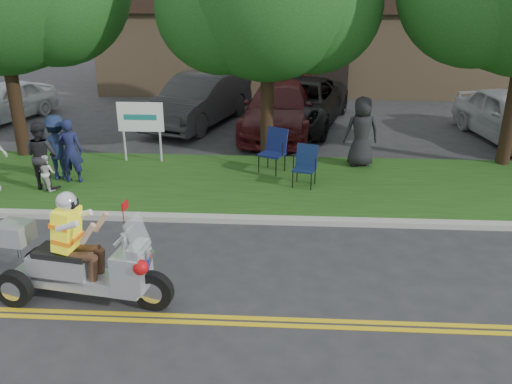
# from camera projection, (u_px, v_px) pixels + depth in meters

# --- Properties ---
(ground) EXTENTS (120.00, 120.00, 0.00)m
(ground) POSITION_uv_depth(u_px,v_px,m) (218.00, 302.00, 8.87)
(ground) COLOR #28282B
(ground) RESTS_ON ground
(centerline_near) EXTENTS (60.00, 0.10, 0.01)m
(centerline_near) POSITION_uv_depth(u_px,v_px,m) (214.00, 323.00, 8.33)
(centerline_near) COLOR gold
(centerline_near) RESTS_ON ground
(centerline_far) EXTENTS (60.00, 0.10, 0.01)m
(centerline_far) POSITION_uv_depth(u_px,v_px,m) (215.00, 317.00, 8.48)
(centerline_far) COLOR gold
(centerline_far) RESTS_ON ground
(curb) EXTENTS (60.00, 0.25, 0.12)m
(curb) POSITION_uv_depth(u_px,v_px,m) (236.00, 219.00, 11.66)
(curb) COLOR #A8A89E
(curb) RESTS_ON ground
(grass_verge) EXTENTS (60.00, 4.00, 0.10)m
(grass_verge) POSITION_uv_depth(u_px,v_px,m) (244.00, 183.00, 13.65)
(grass_verge) COLOR #1B4412
(grass_verge) RESTS_ON ground
(commercial_building) EXTENTS (18.00, 8.20, 4.00)m
(commercial_building) POSITION_uv_depth(u_px,v_px,m) (309.00, 38.00, 25.50)
(commercial_building) COLOR #9E7F5B
(commercial_building) RESTS_ON ground
(business_sign) EXTENTS (1.25, 0.06, 1.75)m
(business_sign) POSITION_uv_depth(u_px,v_px,m) (141.00, 120.00, 14.63)
(business_sign) COLOR silver
(business_sign) RESTS_ON ground
(trike_scooter) EXTENTS (2.92, 1.14, 1.91)m
(trike_scooter) POSITION_uv_depth(u_px,v_px,m) (78.00, 264.00, 8.70)
(trike_scooter) COLOR black
(trike_scooter) RESTS_ON ground
(lawn_chair_a) EXTENTS (0.81, 0.82, 1.13)m
(lawn_chair_a) POSITION_uv_depth(u_px,v_px,m) (274.00, 147.00, 14.11)
(lawn_chair_a) COLOR black
(lawn_chair_a) RESTS_ON grass_verge
(lawn_chair_b) EXTENTS (0.65, 0.66, 1.00)m
(lawn_chair_b) POSITION_uv_depth(u_px,v_px,m) (306.00, 163.00, 13.22)
(lawn_chair_b) COLOR black
(lawn_chair_b) RESTS_ON grass_verge
(spectator_adult_left) EXTENTS (0.60, 0.41, 1.62)m
(spectator_adult_left) POSITION_uv_depth(u_px,v_px,m) (71.00, 151.00, 13.30)
(spectator_adult_left) COLOR #181D43
(spectator_adult_left) RESTS_ON grass_verge
(spectator_adult_mid) EXTENTS (0.98, 0.88, 1.65)m
(spectator_adult_mid) POSITION_uv_depth(u_px,v_px,m) (42.00, 155.00, 12.91)
(spectator_adult_mid) COLOR black
(spectator_adult_mid) RESTS_ON grass_verge
(spectator_chair_a) EXTENTS (1.14, 0.76, 1.64)m
(spectator_chair_a) POSITION_uv_depth(u_px,v_px,m) (57.00, 147.00, 13.51)
(spectator_chair_a) COLOR #192747
(spectator_chair_a) RESTS_ON grass_verge
(spectator_chair_b) EXTENTS (0.98, 0.69, 1.88)m
(spectator_chair_b) POSITION_uv_depth(u_px,v_px,m) (362.00, 132.00, 14.37)
(spectator_chair_b) COLOR black
(spectator_chair_b) RESTS_ON grass_verge
(child_right) EXTENTS (0.55, 0.52, 0.90)m
(child_right) POSITION_uv_depth(u_px,v_px,m) (47.00, 172.00, 12.91)
(child_right) COLOR beige
(child_right) RESTS_ON grass_verge
(parked_car_far_left) EXTENTS (2.97, 4.40, 1.39)m
(parked_car_far_left) POSITION_uv_depth(u_px,v_px,m) (3.00, 101.00, 19.17)
(parked_car_far_left) COLOR silver
(parked_car_far_left) RESTS_ON ground
(parked_car_left) EXTENTS (3.38, 5.45, 1.69)m
(parked_car_left) POSITION_uv_depth(u_px,v_px,m) (199.00, 100.00, 18.69)
(parked_car_left) COLOR #2E2E30
(parked_car_left) RESTS_ON ground
(parked_car_mid) EXTENTS (3.95, 6.12, 1.57)m
(parked_car_mid) POSITION_uv_depth(u_px,v_px,m) (299.00, 103.00, 18.54)
(parked_car_mid) COLOR black
(parked_car_mid) RESTS_ON ground
(parked_car_right) EXTENTS (2.69, 5.61, 1.58)m
(parked_car_right) POSITION_uv_depth(u_px,v_px,m) (279.00, 108.00, 17.88)
(parked_car_right) COLOR #481013
(parked_car_right) RESTS_ON ground
(parked_car_far_right) EXTENTS (2.68, 4.89, 1.58)m
(parked_car_far_right) POSITION_uv_depth(u_px,v_px,m) (510.00, 116.00, 16.89)
(parked_car_far_right) COLOR #A6A9AD
(parked_car_far_right) RESTS_ON ground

